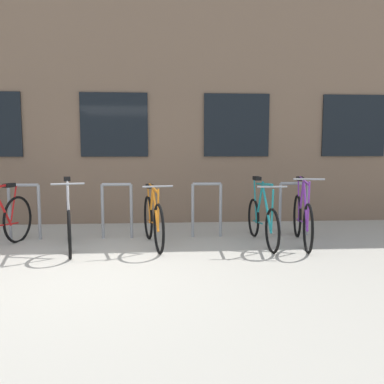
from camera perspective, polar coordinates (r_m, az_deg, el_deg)
The scene contains 7 objects.
ground_plane at distance 4.99m, azimuth -15.27°, elevation -11.33°, with size 42.00×42.00×0.00m, color #B2ADA0.
storefront_building at distance 11.56m, azimuth -8.98°, elevation 12.38°, with size 28.00×7.22×5.45m.
bike_rack at distance 6.68m, azimuth -10.78°, elevation -1.97°, with size 6.52×0.05×0.92m.
bicycle_silver at distance 6.17m, azimuth -17.35°, elevation -4.35°, with size 0.55×1.64×1.07m.
bicycle_teal at distance 6.34m, azimuth 10.08°, elevation -3.96°, with size 0.44×1.74×1.05m.
bicycle_purple at distance 6.46m, azimuth 15.62°, elevation -3.68°, with size 0.49×1.76×1.09m.
bicycle_orange at distance 6.16m, azimuth -5.64°, elevation -4.05°, with size 0.49×1.66×0.98m.
Camera 1 is at (0.97, -4.66, 1.50)m, focal length 36.98 mm.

